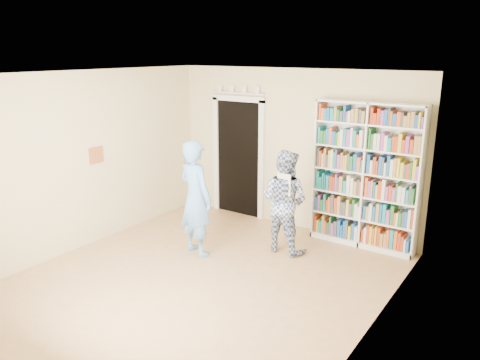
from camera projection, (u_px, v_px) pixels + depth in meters
name	position (u px, v px, depth m)	size (l,w,h in m)	color
floor	(202.00, 280.00, 6.29)	(5.00, 5.00, 0.00)	#AA7852
ceiling	(197.00, 74.00, 5.56)	(5.00, 5.00, 0.00)	white
wall_back	(293.00, 150.00, 7.92)	(4.50, 4.50, 0.00)	beige
wall_left	(85.00, 160.00, 7.15)	(5.00, 5.00, 0.00)	beige
wall_right	(374.00, 218.00, 4.71)	(5.00, 5.00, 0.00)	beige
bookshelf	(366.00, 175.00, 7.12)	(1.64, 0.31, 2.25)	white
doorway	(239.00, 152.00, 8.54)	(1.10, 0.08, 2.43)	black
wall_art	(96.00, 155.00, 7.28)	(0.03, 0.25, 0.25)	brown
man_blue	(196.00, 198.00, 6.89)	(0.63, 0.42, 1.74)	#629BD9
man_plaid	(284.00, 201.00, 7.02)	(0.77, 0.60, 1.58)	navy
paper_sheet	(284.00, 184.00, 6.77)	(0.23, 0.01, 0.33)	white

